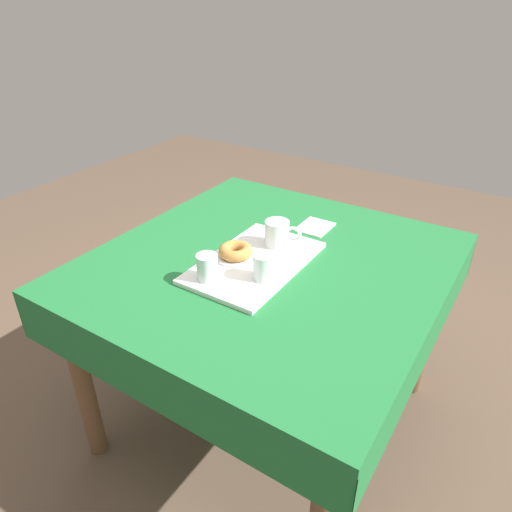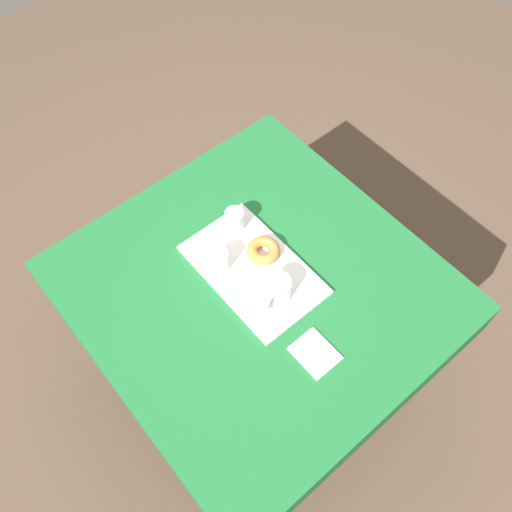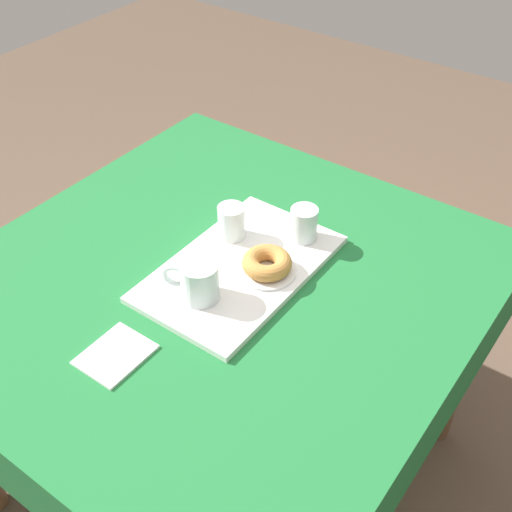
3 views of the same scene
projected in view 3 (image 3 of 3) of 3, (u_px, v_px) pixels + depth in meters
ground_plane at (227, 465)px, 1.92m from camera, size 6.00×6.00×0.00m
dining_table at (220, 311)px, 1.51m from camera, size 1.13×1.08×0.74m
serving_tray at (240, 268)px, 1.46m from camera, size 0.46×0.28×0.02m
tea_mug_left at (199, 282)px, 1.35m from camera, size 0.08×0.12×0.09m
water_glass_near at (304, 225)px, 1.51m from camera, size 0.06×0.06×0.08m
water_glass_far at (231, 224)px, 1.52m from camera, size 0.06×0.06×0.08m
donut_plate_left at (267, 270)px, 1.44m from camera, size 0.13×0.13×0.01m
sugar_donut_left at (267, 263)px, 1.42m from camera, size 0.11×0.11×0.04m
paper_napkin at (115, 355)px, 1.27m from camera, size 0.13×0.11×0.01m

